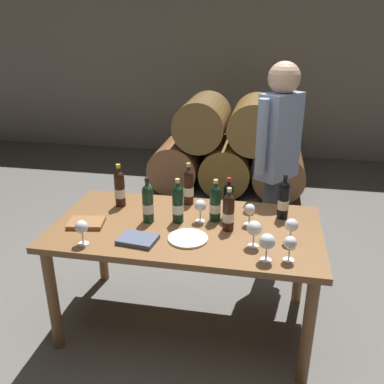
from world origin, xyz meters
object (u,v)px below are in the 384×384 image
at_px(wine_bottle_4, 215,203).
at_px(tasting_notebook, 138,239).
at_px(dining_table, 186,238).
at_px(wine_glass_5, 290,244).
at_px(wine_bottle_1, 284,199).
at_px(wine_glass_2, 267,242).
at_px(sommelier_presenting, 278,154).
at_px(wine_glass_1, 200,206).
at_px(wine_glass_6, 291,226).
at_px(wine_bottle_5, 228,201).
at_px(leather_ledger, 86,223).
at_px(wine_glass_3, 82,228).
at_px(wine_bottle_3, 178,203).
at_px(wine_bottle_6, 228,212).
at_px(wine_glass_0, 254,229).
at_px(wine_bottle_7, 120,188).
at_px(wine_bottle_0, 148,203).
at_px(serving_plate, 188,238).
at_px(wine_glass_4, 250,210).
at_px(wine_bottle_2, 189,186).

relative_size(wine_bottle_4, tasting_notebook, 1.29).
xyz_separation_m(dining_table, wine_glass_5, (0.63, -0.30, 0.19)).
relative_size(wine_bottle_1, wine_glass_2, 1.89).
xyz_separation_m(wine_glass_2, sommelier_presenting, (0.05, 1.08, 0.17)).
relative_size(wine_glass_1, wine_glass_6, 0.99).
bearing_deg(wine_bottle_5, leather_ledger, -162.52).
bearing_deg(sommelier_presenting, tasting_notebook, -128.27).
distance_m(wine_bottle_1, wine_glass_2, 0.57).
xyz_separation_m(wine_bottle_1, wine_glass_3, (-1.15, -0.58, -0.02)).
distance_m(wine_bottle_3, leather_ledger, 0.60).
height_order(tasting_notebook, leather_ledger, same).
distance_m(dining_table, wine_bottle_5, 0.37).
distance_m(wine_bottle_5, wine_glass_1, 0.19).
relative_size(wine_bottle_1, wine_bottle_3, 1.03).
height_order(dining_table, wine_bottle_6, wine_bottle_6).
bearing_deg(wine_glass_2, wine_glass_0, 118.10).
bearing_deg(wine_glass_2, sommelier_presenting, 87.54).
bearing_deg(wine_bottle_7, wine_bottle_3, -20.75).
distance_m(dining_table, sommelier_presenting, 1.01).
height_order(wine_glass_0, sommelier_presenting, sommelier_presenting).
distance_m(dining_table, wine_bottle_0, 0.34).
xyz_separation_m(wine_glass_2, serving_plate, (-0.46, 0.15, -0.11)).
distance_m(wine_bottle_3, wine_glass_5, 0.78).
xyz_separation_m(wine_bottle_5, wine_glass_4, (0.14, -0.08, -0.02)).
bearing_deg(wine_glass_5, tasting_notebook, 176.99).
relative_size(wine_glass_2, tasting_notebook, 0.73).
distance_m(wine_bottle_2, wine_bottle_3, 0.30).
distance_m(wine_glass_3, serving_plate, 0.62).
height_order(leather_ledger, serving_plate, leather_ledger).
bearing_deg(wine_glass_1, wine_glass_5, -34.41).
bearing_deg(tasting_notebook, wine_bottle_4, 49.08).
distance_m(wine_bottle_4, wine_glass_1, 0.10).
height_order(wine_bottle_2, wine_bottle_3, wine_bottle_2).
xyz_separation_m(wine_bottle_0, wine_bottle_4, (0.42, 0.10, -0.01)).
height_order(wine_bottle_3, wine_glass_1, wine_bottle_3).
xyz_separation_m(wine_bottle_3, wine_glass_2, (0.57, -0.37, -0.02)).
xyz_separation_m(wine_glass_0, wine_glass_4, (-0.04, 0.27, -0.01)).
bearing_deg(serving_plate, sommelier_presenting, 61.26).
bearing_deg(wine_bottle_3, sommelier_presenting, 48.67).
distance_m(tasting_notebook, leather_ledger, 0.42).
relative_size(wine_bottle_1, wine_bottle_5, 1.08).
distance_m(wine_bottle_6, wine_glass_3, 0.88).
relative_size(wine_bottle_1, wine_bottle_2, 1.00).
bearing_deg(serving_plate, wine_bottle_4, 66.80).
bearing_deg(sommelier_presenting, wine_glass_5, -85.90).
bearing_deg(wine_bottle_2, wine_glass_4, -29.74).
relative_size(dining_table, serving_plate, 7.08).
height_order(wine_bottle_0, wine_glass_2, wine_bottle_0).
height_order(wine_glass_3, leather_ledger, wine_glass_3).
relative_size(wine_glass_6, serving_plate, 0.64).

